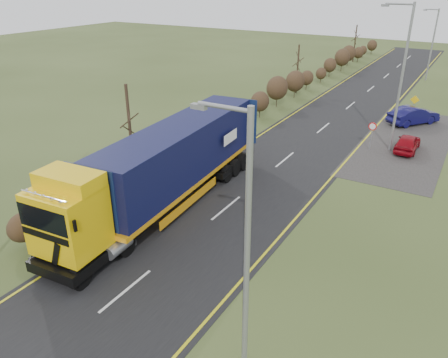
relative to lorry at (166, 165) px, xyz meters
name	(u,v)px	position (x,y,z in m)	size (l,w,h in m)	color
ground	(184,243)	(2.80, -2.52, -2.53)	(160.00, 160.00, 0.00)	#36451D
road	(273,170)	(2.80, 7.48, -2.52)	(8.00, 120.00, 0.02)	black
layby	(405,142)	(9.30, 17.48, -2.52)	(6.00, 18.00, 0.02)	#2B2826
lane_markings	(271,171)	(2.80, 7.18, -2.50)	(7.52, 116.00, 0.01)	gold
hedgerow	(178,140)	(-3.20, 5.38, -0.91)	(2.24, 102.04, 6.05)	black
lorry	(166,165)	(0.00, 0.00, 0.00)	(3.66, 16.16, 4.46)	black
car_red_hatchback	(408,143)	(9.68, 15.53, -1.92)	(1.45, 3.60, 1.23)	maroon
car_blue_sedan	(413,116)	(8.95, 22.40, -1.78)	(1.59, 4.55, 1.50)	#0C0A3B
streetlight_near	(244,239)	(8.50, -7.26, 2.22)	(1.84, 0.18, 8.64)	gray
streetlight_mid	(400,73)	(8.46, 15.13, 3.02)	(2.12, 0.20, 10.02)	gray
streetlight_far	(432,42)	(7.31, 41.38, 1.92)	(1.74, 0.18, 8.13)	gray
speed_sign	(372,131)	(7.33, 14.35, -1.10)	(0.57, 0.10, 2.08)	gray
warning_board	(414,104)	(8.60, 24.45, -1.31)	(0.76, 0.11, 1.99)	gray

